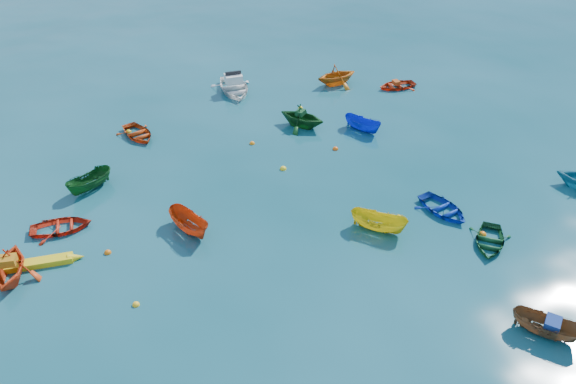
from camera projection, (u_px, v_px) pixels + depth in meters
name	position (u px, v px, depth m)	size (l,w,h in m)	color
ground	(339.00, 253.00, 25.93)	(160.00, 160.00, 0.00)	#0A3E49
sampan_brown_mid	(544.00, 334.00, 21.88)	(1.00, 2.67, 1.03)	brown
dinghy_blue_se	(442.00, 212.00, 28.58)	(2.10, 2.93, 0.61)	#0D32A8
dinghy_orange_w	(13.00, 278.00, 24.50)	(2.57, 2.98, 1.57)	#E04015
sampan_yellow_mid	(378.00, 230.00, 27.34)	(1.07, 2.84, 1.10)	gold
dinghy_green_e	(489.00, 244.00, 26.45)	(1.99, 2.77, 0.58)	#104522
dinghy_red_nw	(62.00, 230.00, 27.34)	(2.06, 2.88, 0.60)	red
sampan_orange_n	(190.00, 231.00, 27.28)	(1.08, 2.86, 1.11)	#C03F12
dinghy_green_n	(302.00, 126.00, 36.35)	(2.62, 3.03, 1.60)	#11491A
dinghy_red_ne	(397.00, 88.00, 41.43)	(2.03, 2.84, 0.59)	red
sampan_blue_far	(362.00, 130.00, 35.89)	(0.99, 2.63, 1.02)	#0F27C3
dinghy_red_far	(138.00, 136.00, 35.21)	(2.14, 2.99, 0.62)	#BC3C0F
dinghy_orange_far	(336.00, 84.00, 41.95)	(2.72, 3.16, 1.66)	#CC6913
sampan_green_far	(91.00, 189.00, 30.30)	(1.04, 2.76, 1.07)	#114A1A
kayak_yellow	(38.00, 265.00, 25.21)	(0.55, 3.73, 0.37)	yellow
motorboat_white	(234.00, 92.00, 40.83)	(2.98, 4.16, 1.46)	white
tarp_blue_a	(553.00, 323.00, 21.43)	(0.73, 0.55, 0.35)	navy
tarp_orange_a	(7.00, 261.00, 24.00)	(0.75, 0.57, 0.36)	#BE7313
tarp_green_b	(300.00, 113.00, 35.86)	(0.64, 0.48, 0.31)	#10431E
tarp_orange_b	(396.00, 82.00, 41.17)	(0.56, 0.43, 0.27)	#B54112
buoy_ye_a	(398.00, 218.00, 28.14)	(0.36, 0.36, 0.36)	yellow
buoy_or_b	(482.00, 235.00, 27.02)	(0.37, 0.37, 0.37)	orange
buoy_ye_b	(136.00, 305.00, 23.18)	(0.31, 0.31, 0.31)	yellow
buoy_or_c	(108.00, 253.00, 25.91)	(0.33, 0.33, 0.33)	orange
buoy_ye_c	(283.00, 169.00, 31.99)	(0.38, 0.38, 0.38)	yellow
buoy_or_d	(335.00, 149.00, 33.86)	(0.35, 0.35, 0.35)	#ED580C
buoy_ye_d	(129.00, 132.00, 35.67)	(0.36, 0.36, 0.36)	yellow
buoy_or_e	(252.00, 144.00, 34.43)	(0.33, 0.33, 0.33)	orange
buoy_ye_e	(300.00, 108.00, 38.54)	(0.33, 0.33, 0.33)	yellow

